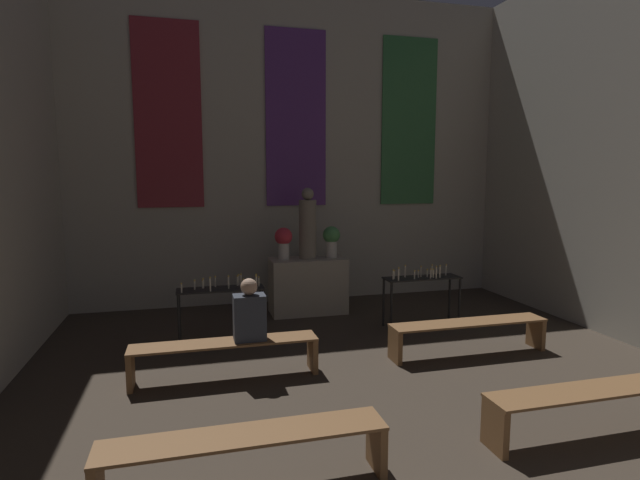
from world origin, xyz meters
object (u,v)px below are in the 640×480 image
Objects in this scene: pew_second_left at (246,448)px; altar at (308,286)px; pew_back_left at (225,351)px; person_seated at (249,313)px; candle_rack_right at (422,284)px; flower_vase_right at (331,239)px; statue at (308,226)px; pew_second_right at (596,400)px; pew_back_right at (469,330)px; candle_rack_left at (221,297)px; flower_vase_left at (284,241)px.

altar is at bearing 71.27° from pew_second_left.
person_seated is at bearing -0.00° from pew_back_left.
candle_rack_right is 3.05m from person_seated.
flower_vase_right reaches higher than pew_back_left.
statue is 0.56× the size of pew_second_right.
pew_back_right is at bearing 34.15° from pew_second_left.
candle_rack_left reaches higher than pew_back_left.
candle_rack_right reaches higher than altar.
pew_second_right is at bearing -90.00° from pew_back_right.
flower_vase_left is at bearing 65.22° from pew_back_left.
pew_back_right is at bearing -51.55° from flower_vase_left.
flower_vase_left is at bearing 47.19° from candle_rack_left.
candle_rack_left is at bearing 179.91° from candle_rack_right.
flower_vase_right reaches higher than altar.
candle_rack_right reaches higher than pew_second_left.
altar is 2.91m from pew_back_right.
pew_second_right is at bearing -47.96° from candle_rack_left.
person_seated is at bearing -117.20° from altar.
altar is at bearing 38.15° from candle_rack_left.
statue reaches higher than pew_second_right.
altar reaches higher than pew_second_left.
flower_vase_left is 5.04m from pew_second_right.
flower_vase_left is 0.45× the size of candle_rack_right.
statue is 2.22× the size of flower_vase_left.
pew_second_right is (1.14, -4.55, -0.92)m from flower_vase_right.
flower_vase_left is 2.33m from candle_rack_right.
person_seated is at bearing -117.20° from statue.
altar is at bearing 57.88° from pew_back_left.
pew_second_left is at bearing -132.12° from candle_rack_right.
candle_rack_left reaches higher than pew_back_right.
pew_back_left is at bearing -128.45° from flower_vase_right.
statue is 1.00× the size of candle_rack_right.
pew_back_left is (-0.04, -1.28, -0.33)m from candle_rack_left.
pew_back_right is (1.14, -2.46, -0.92)m from flower_vase_right.
pew_second_left and pew_back_left have the same top height.
flower_vase_right is 1.72m from candle_rack_right.
person_seated is at bearing -124.22° from flower_vase_right.
pew_back_right is (3.09, 2.09, 0.00)m from pew_second_left.
candle_rack_left is 1.31m from person_seated.
pew_back_left is (-3.05, -1.28, -0.33)m from candle_rack_right.
candle_rack_right is at bearing 22.72° from pew_back_left.
statue reaches higher than person_seated.
pew_second_left is 1.00× the size of pew_back_right.
candle_rack_left is at bearing -132.81° from flower_vase_left.
candle_rack_right is (1.91, -1.18, -0.59)m from flower_vase_left.
candle_rack_right is (3.00, -0.00, 0.00)m from candle_rack_left.
candle_rack_left is 1.32m from pew_back_left.
pew_back_left is at bearing 180.00° from pew_back_right.
candle_rack_left is at bearing 100.44° from person_seated.
candle_rack_right is 3.32m from pew_back_left.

